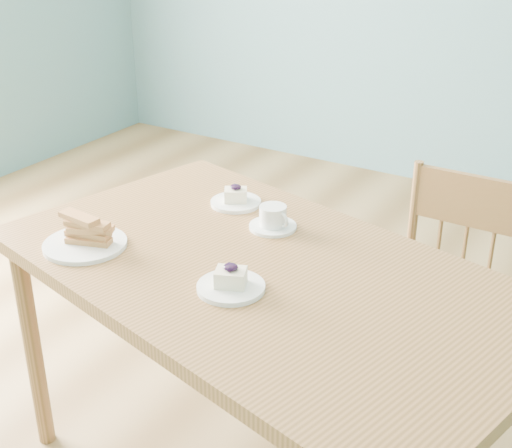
% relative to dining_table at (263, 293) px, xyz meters
% --- Properties ---
extents(room, '(5.01, 5.01, 2.71)m').
position_rel_dining_table_xyz_m(room, '(-0.22, 0.16, 0.66)').
color(room, '#987547').
rests_on(room, ground).
extents(dining_table, '(1.58, 1.13, 0.77)m').
position_rel_dining_table_xyz_m(dining_table, '(0.00, 0.00, 0.00)').
color(dining_table, '#986439').
rests_on(dining_table, ground).
extents(dining_chair, '(0.40, 0.38, 0.86)m').
position_rel_dining_table_xyz_m(dining_chair, '(0.33, 0.57, -0.25)').
color(dining_chair, '#986439').
rests_on(dining_chair, ground).
extents(cheesecake_plate_near, '(0.17, 0.17, 0.07)m').
position_rel_dining_table_xyz_m(cheesecake_plate_near, '(-0.01, -0.13, 0.09)').
color(cheesecake_plate_near, white).
rests_on(cheesecake_plate_near, dining_table).
extents(cheesecake_plate_far, '(0.16, 0.16, 0.07)m').
position_rel_dining_table_xyz_m(cheesecake_plate_far, '(-0.28, 0.30, 0.09)').
color(cheesecake_plate_far, white).
rests_on(cheesecake_plate_far, dining_table).
extents(coffee_cup, '(0.14, 0.14, 0.07)m').
position_rel_dining_table_xyz_m(coffee_cup, '(-0.10, 0.21, 0.11)').
color(coffee_cup, white).
rests_on(coffee_cup, dining_table).
extents(biscotti_plate, '(0.23, 0.23, 0.09)m').
position_rel_dining_table_xyz_m(biscotti_plate, '(-0.47, -0.15, 0.10)').
color(biscotti_plate, white).
rests_on(biscotti_plate, dining_table).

